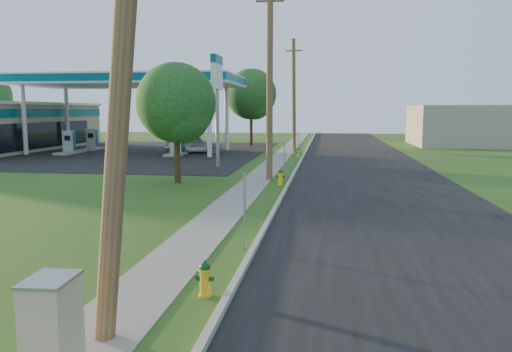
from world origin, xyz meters
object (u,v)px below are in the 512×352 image
Objects in this scene: utility_pole_mid at (270,81)px; hydrant_near at (205,279)px; fuel_pump_nw at (69,145)px; hydrant_mid at (280,177)px; fuel_pump_sw at (92,142)px; tree_lot at (252,96)px; price_pylon at (217,79)px; utility_pole_far at (294,95)px; car_silver at (194,144)px; utility_cabinet at (52,326)px; fuel_pump_se at (190,143)px; tree_verge at (178,106)px; fuel_pump_ne at (176,146)px; utility_pole_near at (124,20)px; hydrant_far at (298,153)px.

utility_pole_mid reaches higher than hydrant_near.
fuel_pump_nw is at bearing 122.54° from hydrant_near.
fuel_pump_sw is at bearing 134.91° from hydrant_mid.
utility_pole_mid is 24.94m from tree_lot.
utility_pole_far is at bearing 72.67° from price_pylon.
price_pylon is (14.00, -11.50, 4.71)m from fuel_pump_sw.
utility_pole_far is 9.45m from car_silver.
hydrant_mid is 17.47m from utility_cabinet.
price_pylon reaches higher than hydrant_near.
fuel_pump_se is at bearing 102.79° from utility_cabinet.
car_silver is at bearing -109.83° from tree_lot.
utility_cabinet is at bearing -78.53° from tree_verge.
tree_lot reaches higher than fuel_pump_ne.
car_silver is (0.88, 2.01, 0.07)m from fuel_pump_ne.
fuel_pump_ne is 9.85m from fuel_pump_sw.
tree_lot is at bearing 60.16° from fuel_pump_se.
fuel_pump_nw is at bearing 118.19° from utility_cabinet.
fuel_pump_se is 37.00m from utility_cabinet.
utility_pole_mid reaches higher than tree_verge.
utility_pole_far is 1.39× the size of price_pylon.
tree_lot is (-4.59, 42.51, 0.11)m from utility_pole_near.
hydrant_near is at bearing 72.43° from utility_pole_near.
price_pylon is at bearing 101.86° from hydrant_near.
tree_lot is 5.69× the size of utility_cabinet.
tree_lot is at bearing 29.45° from fuel_pump_sw.
price_pylon is (5.00, -11.50, 4.71)m from fuel_pump_se.
tree_lot is (13.31, 7.51, 4.20)m from fuel_pump_sw.
fuel_pump_se reaches higher than car_silver.
hydrant_far is (9.67, -4.70, -0.34)m from fuel_pump_se.
tree_verge is 5.99m from hydrant_mid.
tree_verge is (-4.24, -19.64, -1.06)m from utility_pole_far.
hydrant_far is 0.17× the size of car_silver.
tree_verge reaches higher than fuel_pump_sw.
utility_pole_near is 36.03m from fuel_pump_nw.
fuel_pump_nw reaches higher than car_silver.
utility_pole_mid is 4.71m from tree_verge.
fuel_pump_ne is (9.00, 0.00, 0.00)m from fuel_pump_nw.
utility_pole_near is 16.93m from hydrant_mid.
fuel_pump_nw reaches higher than hydrant_mid.
utility_pole_mid is at bearing -35.99° from fuel_pump_nw.
hydrant_near is 28.33m from hydrant_far.
price_pylon is 1.18× the size of tree_verge.
tree_lot is 1.64× the size of car_silver.
tree_lot is at bearing 69.48° from fuel_pump_ne.
utility_pole_near is 2.96× the size of fuel_pump_sw.
car_silver is at bearing -159.55° from utility_pole_far.
utility_pole_near is at bearing -75.73° from fuel_pump_se.
tree_lot is 27.10m from hydrant_mid.
utility_pole_near is at bearing 56.94° from utility_cabinet.
price_pylon reaches higher than utility_cabinet.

